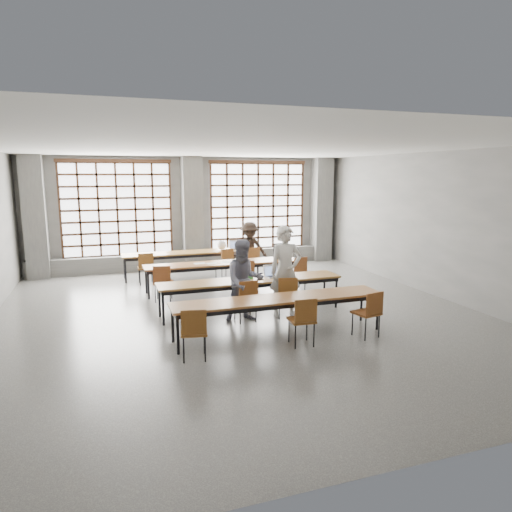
{
  "coord_description": "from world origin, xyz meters",
  "views": [
    {
      "loc": [
        -2.7,
        -8.99,
        2.97
      ],
      "look_at": [
        0.48,
        0.4,
        1.18
      ],
      "focal_mm": 32.0,
      "sensor_mm": 36.0,
      "label": 1
    }
  ],
  "objects_px": {
    "chair_back_right": "(252,259)",
    "backpack": "(280,251)",
    "desk_row_b": "(223,265)",
    "chair_near_right": "(370,309)",
    "laptop_front": "(273,274)",
    "green_box": "(248,277)",
    "chair_front_left": "(247,296)",
    "red_pouch": "(194,329)",
    "chair_mid_left": "(163,280)",
    "mouse": "(292,275)",
    "desk_row_d": "(279,301)",
    "student_male": "(286,272)",
    "desk_row_a": "(193,254)",
    "chair_back_mid": "(225,260)",
    "chair_front_right": "(287,293)",
    "student_female": "(244,280)",
    "chair_mid_right": "(298,270)",
    "chair_mid_centre": "(245,274)",
    "student_back": "(250,249)",
    "plastic_bag": "(222,245)",
    "desk_row_c": "(251,282)",
    "laptop_back": "(236,247)",
    "chair_back_left": "(146,265)",
    "chair_near_left": "(194,329)",
    "chair_near_mid": "(303,317)"
  },
  "relations": [
    {
      "from": "chair_back_right",
      "to": "backpack",
      "type": "xyz_separation_m",
      "value": [
        0.42,
        -1.2,
        0.39
      ]
    },
    {
      "from": "desk_row_b",
      "to": "chair_near_right",
      "type": "bearing_deg",
      "value": -68.95
    },
    {
      "from": "laptop_front",
      "to": "green_box",
      "type": "distance_m",
      "value": 0.59
    },
    {
      "from": "chair_front_left",
      "to": "red_pouch",
      "type": "xyz_separation_m",
      "value": [
        -1.37,
        -1.5,
        -0.04
      ]
    },
    {
      "from": "chair_mid_left",
      "to": "mouse",
      "type": "distance_m",
      "value": 3.03
    },
    {
      "from": "desk_row_d",
      "to": "chair_near_right",
      "type": "bearing_deg",
      "value": -22.48
    },
    {
      "from": "chair_near_right",
      "to": "student_male",
      "type": "relative_size",
      "value": 0.46
    },
    {
      "from": "laptop_front",
      "to": "desk_row_a",
      "type": "bearing_deg",
      "value": 105.44
    },
    {
      "from": "chair_near_right",
      "to": "chair_back_mid",
      "type": "bearing_deg",
      "value": 102.74
    },
    {
      "from": "chair_front_right",
      "to": "mouse",
      "type": "xyz_separation_m",
      "value": [
        0.37,
        0.61,
        0.21
      ]
    },
    {
      "from": "desk_row_b",
      "to": "student_female",
      "type": "xyz_separation_m",
      "value": [
        -0.22,
        -2.55,
        0.17
      ]
    },
    {
      "from": "chair_mid_left",
      "to": "chair_mid_right",
      "type": "bearing_deg",
      "value": -0.01
    },
    {
      "from": "chair_back_mid",
      "to": "chair_mid_right",
      "type": "relative_size",
      "value": 1.0
    },
    {
      "from": "red_pouch",
      "to": "chair_mid_centre",
      "type": "bearing_deg",
      "value": 60.8
    },
    {
      "from": "chair_mid_right",
      "to": "backpack",
      "type": "distance_m",
      "value": 0.81
    },
    {
      "from": "chair_mid_right",
      "to": "chair_front_right",
      "type": "bearing_deg",
      "value": -119.35
    },
    {
      "from": "red_pouch",
      "to": "student_back",
      "type": "bearing_deg",
      "value": 63.66
    },
    {
      "from": "backpack",
      "to": "student_male",
      "type": "bearing_deg",
      "value": -115.71
    },
    {
      "from": "chair_back_mid",
      "to": "chair_mid_centre",
      "type": "relative_size",
      "value": 1.0
    },
    {
      "from": "chair_mid_centre",
      "to": "chair_front_right",
      "type": "bearing_deg",
      "value": -82.6
    },
    {
      "from": "chair_mid_left",
      "to": "laptop_front",
      "type": "distance_m",
      "value": 2.61
    },
    {
      "from": "chair_back_right",
      "to": "plastic_bag",
      "type": "height_order",
      "value": "plastic_bag"
    },
    {
      "from": "student_back",
      "to": "red_pouch",
      "type": "xyz_separation_m",
      "value": [
        -2.75,
        -5.55,
        -0.3
      ]
    },
    {
      "from": "desk_row_c",
      "to": "laptop_back",
      "type": "xyz_separation_m",
      "value": [
        0.84,
        4.04,
        0.13
      ]
    },
    {
      "from": "chair_mid_right",
      "to": "chair_mid_left",
      "type": "bearing_deg",
      "value": 179.99
    },
    {
      "from": "desk_row_c",
      "to": "backpack",
      "type": "relative_size",
      "value": 10.0
    },
    {
      "from": "desk_row_a",
      "to": "chair_back_right",
      "type": "bearing_deg",
      "value": -21.26
    },
    {
      "from": "chair_mid_right",
      "to": "student_male",
      "type": "height_order",
      "value": "student_male"
    },
    {
      "from": "chair_front_right",
      "to": "plastic_bag",
      "type": "bearing_deg",
      "value": 92.44
    },
    {
      "from": "chair_back_left",
      "to": "chair_front_right",
      "type": "xyz_separation_m",
      "value": [
        2.5,
        -3.93,
        0.0
      ]
    },
    {
      "from": "chair_mid_centre",
      "to": "backpack",
      "type": "relative_size",
      "value": 2.2
    },
    {
      "from": "chair_back_mid",
      "to": "laptop_back",
      "type": "relative_size",
      "value": 2.35
    },
    {
      "from": "chair_mid_centre",
      "to": "mouse",
      "type": "distance_m",
      "value": 1.59
    },
    {
      "from": "desk_row_c",
      "to": "chair_mid_right",
      "type": "relative_size",
      "value": 4.55
    },
    {
      "from": "green_box",
      "to": "chair_mid_right",
      "type": "bearing_deg",
      "value": 36.92
    },
    {
      "from": "chair_back_mid",
      "to": "backpack",
      "type": "distance_m",
      "value": 1.75
    },
    {
      "from": "chair_back_left",
      "to": "chair_near_left",
      "type": "bearing_deg",
      "value": -87.53
    },
    {
      "from": "desk_row_b",
      "to": "chair_front_left",
      "type": "xyz_separation_m",
      "value": [
        -0.21,
        -2.68,
        -0.13
      ]
    },
    {
      "from": "desk_row_a",
      "to": "chair_near_mid",
      "type": "height_order",
      "value": "chair_near_mid"
    },
    {
      "from": "plastic_bag",
      "to": "chair_near_mid",
      "type": "bearing_deg",
      "value": -91.43
    },
    {
      "from": "plastic_bag",
      "to": "chair_mid_right",
      "type": "bearing_deg",
      "value": -62.22
    },
    {
      "from": "chair_near_mid",
      "to": "student_back",
      "type": "distance_m",
      "value": 5.7
    },
    {
      "from": "desk_row_d",
      "to": "chair_back_mid",
      "type": "distance_m",
      "value": 4.89
    },
    {
      "from": "student_back",
      "to": "green_box",
      "type": "relative_size",
      "value": 6.36
    },
    {
      "from": "desk_row_b",
      "to": "laptop_back",
      "type": "bearing_deg",
      "value": 65.16
    },
    {
      "from": "desk_row_b",
      "to": "chair_mid_left",
      "type": "height_order",
      "value": "chair_mid_left"
    },
    {
      "from": "chair_back_left",
      "to": "chair_back_mid",
      "type": "bearing_deg",
      "value": 0.08
    },
    {
      "from": "chair_near_left",
      "to": "plastic_bag",
      "type": "relative_size",
      "value": 3.08
    },
    {
      "from": "desk_row_b",
      "to": "chair_mid_centre",
      "type": "height_order",
      "value": "chair_mid_centre"
    },
    {
      "from": "chair_back_mid",
      "to": "chair_mid_centre",
      "type": "bearing_deg",
      "value": -89.74
    }
  ]
}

